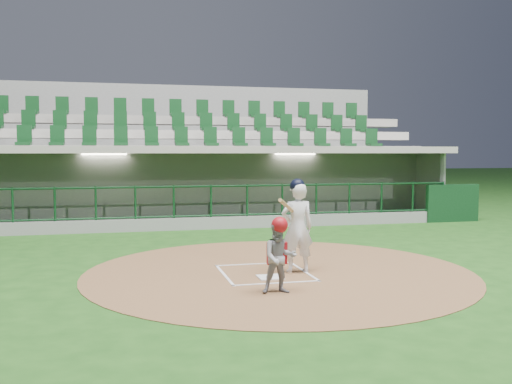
# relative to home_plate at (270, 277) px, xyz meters

# --- Properties ---
(ground) EXTENTS (120.00, 120.00, 0.00)m
(ground) POSITION_rel_home_plate_xyz_m (0.00, 0.70, -0.02)
(ground) COLOR #184213
(ground) RESTS_ON ground
(dirt_circle) EXTENTS (7.20, 7.20, 0.01)m
(dirt_circle) POSITION_rel_home_plate_xyz_m (0.30, 0.50, -0.02)
(dirt_circle) COLOR brown
(dirt_circle) RESTS_ON ground
(home_plate) EXTENTS (0.43, 0.43, 0.02)m
(home_plate) POSITION_rel_home_plate_xyz_m (0.00, 0.00, 0.00)
(home_plate) COLOR silver
(home_plate) RESTS_ON dirt_circle
(batter_box_chalk) EXTENTS (1.55, 1.80, 0.01)m
(batter_box_chalk) POSITION_rel_home_plate_xyz_m (0.00, 0.40, -0.00)
(batter_box_chalk) COLOR white
(batter_box_chalk) RESTS_ON ground
(dugout_structure) EXTENTS (16.40, 3.70, 3.00)m
(dugout_structure) POSITION_rel_home_plate_xyz_m (0.06, 8.50, 0.94)
(dugout_structure) COLOR slate
(dugout_structure) RESTS_ON ground
(seating_deck) EXTENTS (17.00, 6.72, 5.15)m
(seating_deck) POSITION_rel_home_plate_xyz_m (0.00, 11.61, 1.40)
(seating_deck) COLOR gray
(seating_deck) RESTS_ON ground
(batter) EXTENTS (0.85, 0.85, 1.73)m
(batter) POSITION_rel_home_plate_xyz_m (0.61, 0.35, 0.86)
(batter) COLOR white
(batter) RESTS_ON dirt_circle
(catcher) EXTENTS (0.59, 0.48, 1.21)m
(catcher) POSITION_rel_home_plate_xyz_m (-0.14, -1.09, 0.59)
(catcher) COLOR gray
(catcher) RESTS_ON dirt_circle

